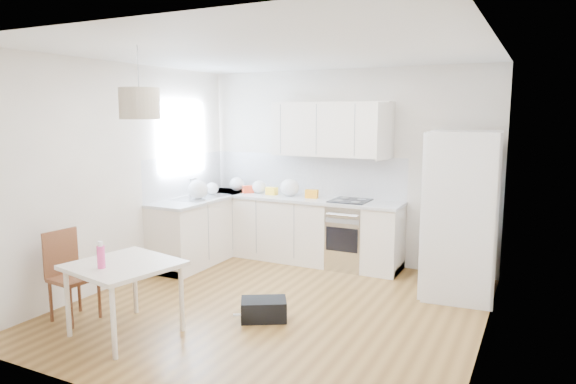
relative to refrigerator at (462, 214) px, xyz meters
The scene contains 29 objects.
floor 2.39m from the refrigerator, 141.08° to the right, with size 4.20×4.20×0.00m, color brown.
ceiling 2.81m from the refrigerator, 141.08° to the right, with size 4.20×4.20×0.00m, color white.
wall_back 1.90m from the refrigerator, 157.21° to the left, with size 4.20×4.20×0.00m, color beige.
wall_left 4.07m from the refrigerator, 160.08° to the right, with size 4.20×4.20×0.00m, color beige.
wall_right 1.49m from the refrigerator, 74.26° to the right, with size 4.20×4.20×0.00m, color beige.
window_glassblock 3.89m from the refrigerator, behind, with size 0.02×1.00×1.00m, color #BFE0F9.
cabinets_back 2.40m from the refrigerator, 169.73° to the left, with size 3.00×0.60×0.88m, color white.
cabinets_left 3.55m from the refrigerator, behind, with size 0.60×1.80×0.88m, color white.
counter_back 2.35m from the refrigerator, 169.73° to the left, with size 3.02×0.64×0.04m, color silver.
counter_left 3.52m from the refrigerator, behind, with size 0.64×1.82×0.04m, color silver.
backsplash_back 2.43m from the refrigerator, 162.86° to the left, with size 3.00×0.01×0.58m, color white.
backsplash_left 3.82m from the refrigerator, behind, with size 0.01×1.80×0.58m, color white.
upper_cabinets 2.15m from the refrigerator, 163.28° to the left, with size 1.70×0.32×0.75m, color white.
range_oven 1.65m from the refrigerator, 164.50° to the left, with size 0.50×0.61×0.88m, color silver, non-canonical shape.
sink 3.52m from the refrigerator, behind, with size 0.50×0.80×0.16m, color silver, non-canonical shape.
refrigerator is the anchor object (origin of this frame).
dining_table 3.74m from the refrigerator, 135.88° to the right, with size 1.04×1.04×0.70m.
dining_chair 4.28m from the refrigerator, 142.78° to the right, with size 0.39×0.39×0.92m, color #4B2D16, non-canonical shape.
drink_bottle 3.92m from the refrigerator, 134.41° to the right, with size 0.07×0.07×0.25m, color #F2438D.
gym_bag 2.53m from the refrigerator, 134.32° to the right, with size 0.46×0.30×0.21m, color black.
pendant_lamp 3.73m from the refrigerator, 136.29° to the right, with size 0.37×0.37×0.29m, color #B9AB8E.
grocery_bag_a 3.41m from the refrigerator, behind, with size 0.23×0.20×0.21m, color white.
grocery_bag_b 2.99m from the refrigerator, behind, with size 0.21×0.18×0.19m, color white.
grocery_bag_c 2.47m from the refrigerator, 169.97° to the left, with size 0.28×0.24×0.25m, color white.
grocery_bag_d 3.52m from the refrigerator, behind, with size 0.19×0.16×0.17m, color white.
grocery_bag_e 3.49m from the refrigerator, behind, with size 0.29×0.24×0.26m, color white.
snack_orange 2.12m from the refrigerator, 168.86° to the left, with size 0.17×0.11×0.12m, color orange.
snack_yellow 2.75m from the refrigerator, behind, with size 0.16×0.10×0.11m, color yellow.
snack_red 3.15m from the refrigerator, behind, with size 0.16×0.10×0.11m, color red.
Camera 1 is at (2.51, -4.69, 2.09)m, focal length 32.00 mm.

